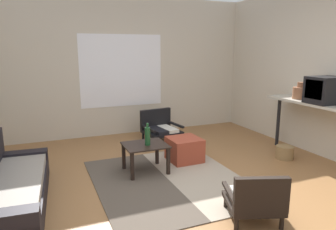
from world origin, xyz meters
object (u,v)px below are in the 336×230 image
(clay_vase, at_px, (301,92))
(wicker_basket, at_px, (285,152))
(couch, at_px, (6,189))
(armchair_by_window, at_px, (160,127))
(armchair_striped_foreground, at_px, (255,199))
(crt_television, at_px, (325,90))
(ottoman_orange, at_px, (184,150))
(console_shelf, at_px, (318,108))
(glass_bottle, at_px, (148,136))
(coffee_table, at_px, (145,150))

(clay_vase, relative_size, wicker_basket, 0.97)
(couch, xyz_separation_m, wicker_basket, (3.93, 0.06, -0.12))
(armchair_by_window, distance_m, armchair_striped_foreground, 3.05)
(crt_television, height_order, wicker_basket, crt_television)
(armchair_striped_foreground, xyz_separation_m, ottoman_orange, (0.10, 1.84, -0.06))
(couch, bearing_deg, clay_vase, 2.90)
(couch, height_order, armchair_striped_foreground, couch)
(armchair_by_window, distance_m, wicker_basket, 2.25)
(couch, distance_m, crt_television, 4.40)
(console_shelf, relative_size, crt_television, 3.67)
(ottoman_orange, height_order, glass_bottle, glass_bottle)
(clay_vase, height_order, wicker_basket, clay_vase)
(couch, bearing_deg, coffee_table, 12.73)
(ottoman_orange, bearing_deg, clay_vase, -10.66)
(glass_bottle, bearing_deg, wicker_basket, -7.46)
(console_shelf, height_order, glass_bottle, console_shelf)
(couch, xyz_separation_m, crt_television, (4.31, -0.25, 0.89))
(couch, distance_m, coffee_table, 1.77)
(console_shelf, height_order, clay_vase, clay_vase)
(armchair_striped_foreground, xyz_separation_m, console_shelf, (2.00, 1.13, 0.58))
(armchair_striped_foreground, distance_m, crt_television, 2.40)
(armchair_by_window, distance_m, glass_bottle, 1.63)
(crt_television, distance_m, wicker_basket, 1.12)
(armchair_by_window, bearing_deg, armchair_striped_foreground, -92.98)
(coffee_table, bearing_deg, wicker_basket, -8.35)
(ottoman_orange, height_order, crt_television, crt_television)
(console_shelf, relative_size, clay_vase, 6.56)
(couch, bearing_deg, armchair_by_window, 35.66)
(armchair_striped_foreground, bearing_deg, console_shelf, 29.43)
(console_shelf, xyz_separation_m, clay_vase, (0.00, 0.36, 0.20))
(armchair_by_window, xyz_separation_m, glass_bottle, (-0.73, -1.42, 0.28))
(console_shelf, relative_size, glass_bottle, 5.64)
(console_shelf, bearing_deg, crt_television, -91.76)
(armchair_by_window, height_order, console_shelf, console_shelf)
(armchair_by_window, bearing_deg, glass_bottle, -117.19)
(wicker_basket, bearing_deg, glass_bottle, 172.54)
(ottoman_orange, distance_m, wicker_basket, 1.60)
(armchair_striped_foreground, height_order, ottoman_orange, armchair_striped_foreground)
(armchair_striped_foreground, relative_size, crt_television, 1.41)
(armchair_striped_foreground, bearing_deg, armchair_by_window, 87.02)
(armchair_by_window, height_order, crt_television, crt_television)
(crt_television, relative_size, wicker_basket, 1.74)
(ottoman_orange, xyz_separation_m, wicker_basket, (1.51, -0.51, -0.08))
(coffee_table, bearing_deg, armchair_by_window, 61.45)
(armchair_striped_foreground, bearing_deg, crt_television, 27.19)
(armchair_by_window, relative_size, crt_television, 1.48)
(armchair_striped_foreground, relative_size, wicker_basket, 2.46)
(clay_vase, distance_m, wicker_basket, 1.01)
(armchair_striped_foreground, bearing_deg, coffee_table, 109.75)
(couch, xyz_separation_m, ottoman_orange, (2.41, 0.58, -0.04))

